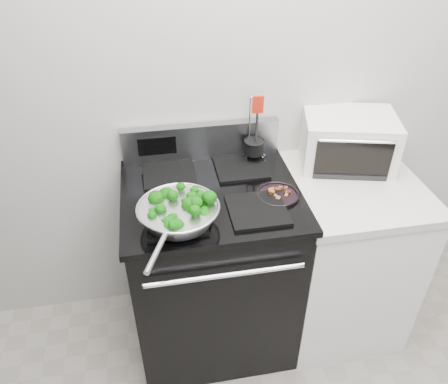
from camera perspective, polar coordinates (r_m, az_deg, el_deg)
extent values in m
cube|color=#B8B5AF|center=(2.09, 5.02, 15.23)|extent=(4.00, 0.02, 2.70)
cube|color=black|center=(2.25, -1.50, -10.24)|extent=(0.76, 0.66, 0.92)
cube|color=black|center=(1.94, -1.72, -0.39)|extent=(0.79, 0.69, 0.03)
cube|color=#99999E|center=(2.14, -3.03, 6.62)|extent=(0.76, 0.05, 0.18)
cube|color=black|center=(1.78, -6.32, -3.54)|extent=(0.24, 0.24, 0.01)
cube|color=black|center=(1.82, 4.40, -2.36)|extent=(0.24, 0.24, 0.01)
cube|color=black|center=(2.05, -7.15, 2.35)|extent=(0.24, 0.24, 0.01)
cube|color=black|center=(2.09, 2.17, 3.27)|extent=(0.24, 0.24, 0.01)
cube|color=white|center=(2.43, 14.85, -8.19)|extent=(0.60, 0.66, 0.88)
cube|color=beige|center=(2.15, 16.68, 0.77)|extent=(0.62, 0.68, 0.04)
torus|color=silver|center=(1.72, -6.02, -1.94)|extent=(0.33, 0.33, 0.01)
cylinder|color=silver|center=(1.54, -8.83, -7.85)|extent=(0.09, 0.19, 0.02)
cylinder|color=black|center=(1.92, 6.99, -0.41)|extent=(0.19, 0.19, 0.01)
cylinder|color=black|center=(2.11, 3.98, 5.88)|extent=(0.09, 0.09, 0.07)
cylinder|color=black|center=(2.07, 4.08, 7.81)|extent=(0.01, 0.01, 0.21)
cube|color=red|center=(2.01, 4.25, 11.47)|extent=(0.05, 0.01, 0.08)
cube|color=white|center=(2.22, 15.83, 6.58)|extent=(0.50, 0.42, 0.25)
cube|color=black|center=(2.10, 17.55, 4.14)|extent=(0.34, 0.09, 0.17)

